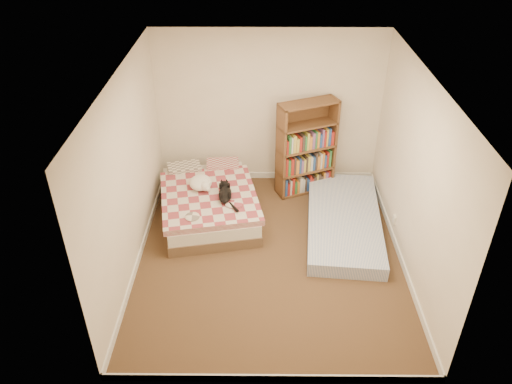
{
  "coord_description": "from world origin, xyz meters",
  "views": [
    {
      "loc": [
        -0.15,
        -5.2,
        4.41
      ],
      "look_at": [
        -0.19,
        0.3,
        0.81
      ],
      "focal_mm": 35.0,
      "sensor_mm": 36.0,
      "label": 1
    }
  ],
  "objects_px": {
    "floor_mattress": "(344,220)",
    "white_dog": "(201,183)",
    "bed": "(209,201)",
    "black_cat": "(225,193)",
    "bookshelf": "(306,159)"
  },
  "relations": [
    {
      "from": "bookshelf",
      "to": "black_cat",
      "type": "bearing_deg",
      "value": -165.81
    },
    {
      "from": "bookshelf",
      "to": "white_dog",
      "type": "bearing_deg",
      "value": -179.38
    },
    {
      "from": "bed",
      "to": "black_cat",
      "type": "height_order",
      "value": "black_cat"
    },
    {
      "from": "white_dog",
      "to": "bed",
      "type": "bearing_deg",
      "value": 2.11
    },
    {
      "from": "bookshelf",
      "to": "black_cat",
      "type": "distance_m",
      "value": 1.52
    },
    {
      "from": "black_cat",
      "to": "white_dog",
      "type": "height_order",
      "value": "white_dog"
    },
    {
      "from": "bed",
      "to": "white_dog",
      "type": "distance_m",
      "value": 0.32
    },
    {
      "from": "bookshelf",
      "to": "floor_mattress",
      "type": "bearing_deg",
      "value": -86.76
    },
    {
      "from": "bed",
      "to": "black_cat",
      "type": "distance_m",
      "value": 0.45
    },
    {
      "from": "floor_mattress",
      "to": "black_cat",
      "type": "xyz_separation_m",
      "value": [
        -1.71,
        0.09,
        0.41
      ]
    },
    {
      "from": "floor_mattress",
      "to": "white_dog",
      "type": "relative_size",
      "value": 5.45
    },
    {
      "from": "bed",
      "to": "floor_mattress",
      "type": "relative_size",
      "value": 0.9
    },
    {
      "from": "bookshelf",
      "to": "white_dog",
      "type": "xyz_separation_m",
      "value": [
        -1.58,
        -0.69,
        -0.03
      ]
    },
    {
      "from": "bed",
      "to": "black_cat",
      "type": "bearing_deg",
      "value": -49.87
    },
    {
      "from": "bookshelf",
      "to": "floor_mattress",
      "type": "distance_m",
      "value": 1.22
    }
  ]
}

